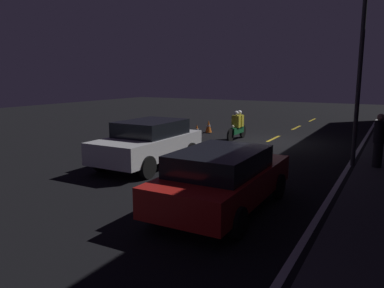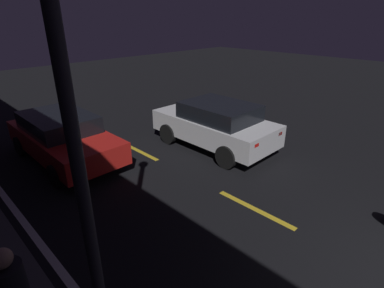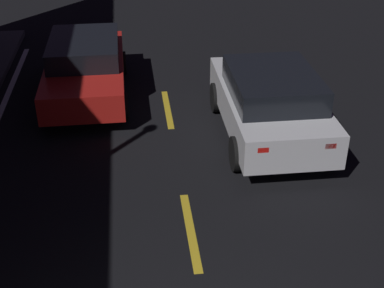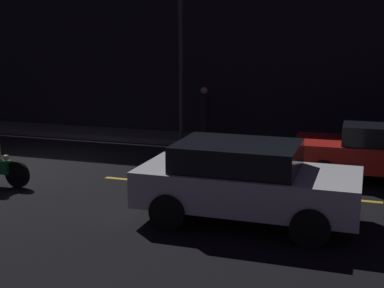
# 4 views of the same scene
# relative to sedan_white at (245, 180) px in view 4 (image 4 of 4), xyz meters

# --- Properties ---
(ground_plane) EXTENTS (56.00, 56.00, 0.00)m
(ground_plane) POSITION_rel_sedan_white_xyz_m (-6.45, 2.00, -0.81)
(ground_plane) COLOR black
(raised_curb) EXTENTS (28.00, 1.61, 0.15)m
(raised_curb) POSITION_rel_sedan_white_xyz_m (-6.45, 6.92, -0.74)
(raised_curb) COLOR #424244
(raised_curb) RESTS_ON ground
(building_front) EXTENTS (28.00, 0.30, 7.12)m
(building_front) POSITION_rel_sedan_white_xyz_m (-6.45, 7.88, 2.75)
(building_front) COLOR black
(building_front) RESTS_ON ground
(lane_dash_d) EXTENTS (2.00, 0.14, 0.01)m
(lane_dash_d) POSITION_rel_sedan_white_xyz_m (-2.95, 2.00, -0.81)
(lane_dash_d) COLOR gold
(lane_dash_d) RESTS_ON ground
(lane_dash_e) EXTENTS (2.00, 0.14, 0.01)m
(lane_dash_e) POSITION_rel_sedan_white_xyz_m (1.55, 2.00, -0.81)
(lane_dash_e) COLOR gold
(lane_dash_e) RESTS_ON ground
(lane_solid_kerb) EXTENTS (25.20, 0.14, 0.01)m
(lane_solid_kerb) POSITION_rel_sedan_white_xyz_m (-6.45, 5.87, -0.81)
(lane_solid_kerb) COLOR silver
(lane_solid_kerb) RESTS_ON ground
(sedan_white) EXTENTS (4.10, 2.02, 1.51)m
(sedan_white) POSITION_rel_sedan_white_xyz_m (0.00, 0.00, 0.00)
(sedan_white) COLOR silver
(sedan_white) RESTS_ON ground
(pedestrian) EXTENTS (0.34, 0.34, 1.68)m
(pedestrian) POSITION_rel_sedan_white_xyz_m (-2.83, 6.72, 0.20)
(pedestrian) COLOR black
(pedestrian) RESTS_ON raised_curb
(street_lamp) EXTENTS (0.28, 0.28, 5.76)m
(street_lamp) POSITION_rel_sedan_white_xyz_m (-3.34, 5.97, 2.42)
(street_lamp) COLOR #333338
(street_lamp) RESTS_ON ground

